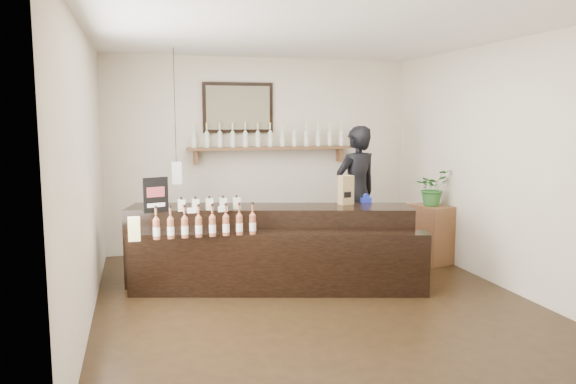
% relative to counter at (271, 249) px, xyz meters
% --- Properties ---
extents(ground, '(5.00, 5.00, 0.00)m').
position_rel_counter_xyz_m(ground, '(0.31, -0.58, -0.43)').
color(ground, black).
rests_on(ground, ground).
extents(room_shell, '(5.00, 5.00, 5.00)m').
position_rel_counter_xyz_m(room_shell, '(0.31, -0.58, 1.27)').
color(room_shell, beige).
rests_on(room_shell, ground).
extents(back_wall_decor, '(2.66, 0.96, 1.69)m').
position_rel_counter_xyz_m(back_wall_decor, '(0.17, 1.80, 1.32)').
color(back_wall_decor, brown).
rests_on(back_wall_decor, ground).
extents(counter, '(3.32, 1.71, 1.07)m').
position_rel_counter_xyz_m(counter, '(0.00, 0.00, 0.00)').
color(counter, black).
rests_on(counter, ground).
extents(promo_sign, '(0.27, 0.10, 0.39)m').
position_rel_counter_xyz_m(promo_sign, '(-1.28, 0.04, 0.68)').
color(promo_sign, black).
rests_on(promo_sign, counter).
extents(paper_bag, '(0.18, 0.15, 0.35)m').
position_rel_counter_xyz_m(paper_bag, '(0.92, 0.04, 0.66)').
color(paper_bag, '#967648').
rests_on(paper_bag, counter).
extents(tape_dispenser, '(0.14, 0.07, 0.11)m').
position_rel_counter_xyz_m(tape_dispenser, '(1.21, 0.10, 0.53)').
color(tape_dispenser, '#1B2CBF').
rests_on(tape_dispenser, counter).
extents(side_cabinet, '(0.52, 0.62, 0.78)m').
position_rel_counter_xyz_m(side_cabinet, '(2.31, 0.48, -0.04)').
color(side_cabinet, brown).
rests_on(side_cabinet, ground).
extents(potted_plant, '(0.55, 0.53, 0.48)m').
position_rel_counter_xyz_m(potted_plant, '(2.31, 0.48, 0.58)').
color(potted_plant, '#2A6327').
rests_on(potted_plant, side_cabinet).
extents(shopkeeper, '(0.87, 0.71, 2.07)m').
position_rel_counter_xyz_m(shopkeeper, '(1.43, 0.97, 0.60)').
color(shopkeeper, black).
rests_on(shopkeeper, ground).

